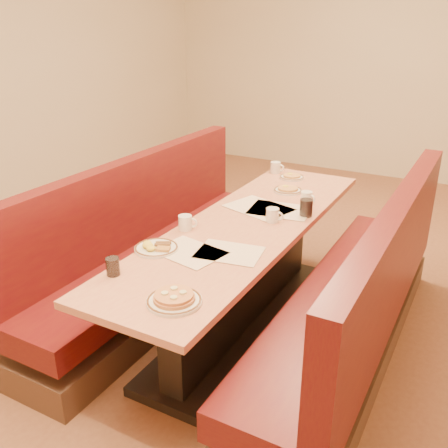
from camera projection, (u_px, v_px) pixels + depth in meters
The scene contains 19 objects.
ground at pixel (244, 325), 3.39m from camera, with size 8.00×8.00×0.00m, color #9E6647.
room_envelope at pixel (250, 18), 2.65m from camera, with size 6.04×8.04×2.82m.
diner_table at pixel (245, 277), 3.25m from camera, with size 0.70×2.50×0.75m.
booth_left at pixel (154, 255), 3.58m from camera, with size 0.55×2.50×1.05m.
booth_right at pixel (357, 307), 2.92m from camera, with size 0.55×2.50×1.05m.
placemat_near_left at pixel (189, 252), 2.71m from camera, with size 0.36×0.27×0.00m, color #FFEDC7.
placemat_near_right at pixel (229, 252), 2.71m from camera, with size 0.35×0.26×0.00m, color #FFEDC7.
placemat_far_left at pixel (259, 208), 3.35m from camera, with size 0.41×0.31×0.00m, color #FFEDC7.
placemat_far_right at pixel (280, 210), 3.31m from camera, with size 0.39×0.29×0.00m, color #FFEDC7.
pancake_plate at pixel (174, 299), 2.23m from camera, with size 0.25×0.25×0.06m.
eggs_plate at pixel (156, 248), 2.74m from camera, with size 0.24×0.24×0.05m.
extra_plate_mid at pixel (288, 190), 3.66m from camera, with size 0.21×0.21×0.04m.
extra_plate_far at pixel (292, 177), 3.97m from camera, with size 0.19×0.19×0.04m.
coffee_mug_a at pixel (273, 215), 3.11m from camera, with size 0.11×0.08×0.09m.
coffee_mug_b at pixel (186, 222), 2.99m from camera, with size 0.11×0.08×0.09m.
coffee_mug_c at pixel (307, 197), 3.42m from camera, with size 0.11×0.08×0.08m.
coffee_mug_d at pixel (276, 167), 4.10m from camera, with size 0.12×0.08×0.09m.
soda_tumbler_near at pixel (113, 267), 2.46m from camera, with size 0.07×0.07×0.09m.
soda_tumbler_mid at pixel (306, 208), 3.20m from camera, with size 0.08×0.08×0.11m.
Camera 1 is at (1.26, -2.58, 1.93)m, focal length 40.00 mm.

